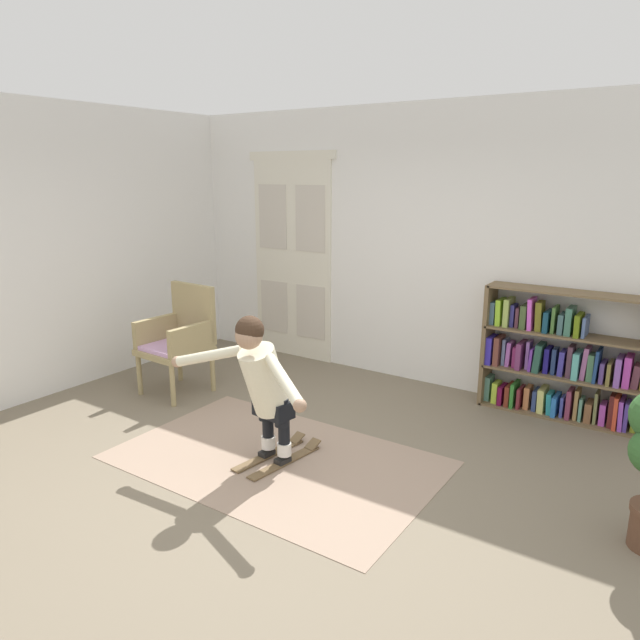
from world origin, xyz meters
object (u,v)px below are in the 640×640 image
at_px(bookshelf, 559,362).
at_px(skis_pair, 279,456).
at_px(wicker_chair, 180,337).
at_px(person_skier, 262,379).

xyz_separation_m(bookshelf, skis_pair, (-1.61, -2.12, -0.50)).
xyz_separation_m(bookshelf, wicker_chair, (-3.37, -1.48, 0.06)).
height_order(bookshelf, person_skier, person_skier).
relative_size(bookshelf, person_skier, 1.03).
height_order(wicker_chair, person_skier, person_skier).
xyz_separation_m(wicker_chair, skis_pair, (1.76, -0.63, -0.56)).
distance_m(bookshelf, person_skier, 2.81).
relative_size(skis_pair, person_skier, 0.55).
xyz_separation_m(skis_pair, person_skier, (-0.02, -0.16, 0.69)).
bearing_deg(skis_pair, person_skier, -97.87).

